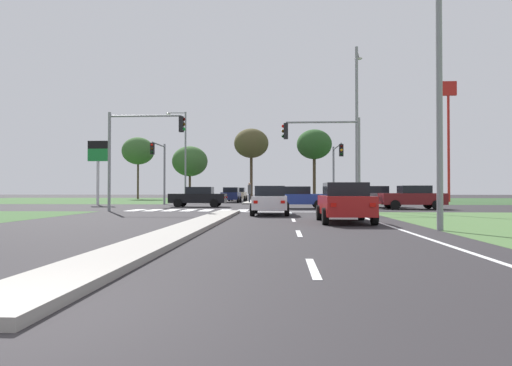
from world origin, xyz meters
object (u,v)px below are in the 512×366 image
object	(u,v)px
traffic_signal_near_right	(330,147)
traffic_signal_far_right	(336,162)
street_lamp_near	(441,64)
street_lamp_third	(184,152)
treeline_fourth	(314,145)
car_blue_second	(297,197)
car_maroon_fifth	(412,197)
treeline_third	(251,144)
fuel_price_totem	(98,158)
traffic_signal_far_left	(160,162)
treeline_near	(138,151)
street_lamp_second	(357,120)
fastfood_pole_sign	(448,115)
pedestrian_at_median	(249,190)
car_beige_third	(238,194)
car_red_fourth	(345,202)
car_black_seventh	(198,197)
car_navy_near	(231,195)
traffic_signal_near_left	(136,143)
car_white_sixth	(270,200)
treeline_second	(190,161)
car_grey_eighth	(375,197)

from	to	relation	value
traffic_signal_near_right	traffic_signal_far_right	bearing A→B (deg)	81.32
street_lamp_near	street_lamp_third	distance (m)	40.40
street_lamp_near	treeline_fourth	xyz separation A→B (m)	(-0.25, 51.96, 2.67)
car_blue_second	car_maroon_fifth	bearing A→B (deg)	86.65
car_blue_second	traffic_signal_far_right	xyz separation A→B (m)	(3.51, 6.39, 2.83)
treeline_third	fuel_price_totem	bearing A→B (deg)	-112.11
traffic_signal_far_left	street_lamp_third	xyz separation A→B (m)	(-0.61, 12.53, 1.95)
treeline_near	street_lamp_second	bearing A→B (deg)	-52.94
car_blue_second	fastfood_pole_sign	size ratio (longest dim) A/B	0.32
traffic_signal_far_left	street_lamp_second	size ratio (longest dim) A/B	0.50
traffic_signal_near_right	pedestrian_at_median	bearing A→B (deg)	110.48
car_blue_second	car_beige_third	distance (m)	23.58
car_beige_third	street_lamp_third	distance (m)	8.32
car_red_fourth	street_lamp_third	size ratio (longest dim) A/B	0.42
car_maroon_fifth	pedestrian_at_median	distance (m)	16.85
car_black_seventh	fastfood_pole_sign	xyz separation A→B (m)	(25.14, 17.21, 8.92)
car_navy_near	traffic_signal_near_left	xyz separation A→B (m)	(-3.61, -20.28, 3.37)
car_black_seventh	traffic_signal_far_left	distance (m)	6.66
car_beige_third	traffic_signal_far_left	distance (m)	16.84
traffic_signal_far_left	fastfood_pole_sign	world-z (taller)	fastfood_pole_sign
car_blue_second	traffic_signal_near_right	world-z (taller)	traffic_signal_near_right
fuel_price_totem	treeline_third	world-z (taller)	treeline_third
car_navy_near	car_black_seventh	size ratio (longest dim) A/B	0.96
traffic_signal_near_right	car_white_sixth	bearing A→B (deg)	-135.68
traffic_signal_far_right	fastfood_pole_sign	xyz separation A→B (m)	(14.11, 13.56, 6.09)
car_red_fourth	traffic_signal_far_left	xyz separation A→B (m)	(-13.10, 20.74, 2.95)
traffic_signal_near_left	car_maroon_fifth	bearing A→B (deg)	13.27
treeline_second	car_red_fourth	bearing A→B (deg)	-71.65
traffic_signal_far_left	treeline_near	bearing A→B (deg)	111.54
pedestrian_at_median	fuel_price_totem	bearing A→B (deg)	48.40
car_maroon_fifth	pedestrian_at_median	xyz separation A→B (m)	(-12.00, 11.82, 0.48)
traffic_signal_near_right	traffic_signal_far_right	xyz separation A→B (m)	(1.69, 11.06, -0.25)
car_black_seventh	pedestrian_at_median	size ratio (longest dim) A/B	2.29
traffic_signal_near_right	traffic_signal_far_left	xyz separation A→B (m)	(-13.51, 11.67, -0.12)
car_grey_eighth	car_beige_third	bearing A→B (deg)	-148.24
car_navy_near	car_blue_second	size ratio (longest dim) A/B	0.96
traffic_signal_far_left	car_red_fourth	bearing A→B (deg)	-57.72
car_beige_third	car_blue_second	bearing A→B (deg)	105.67
car_grey_eighth	treeline_third	size ratio (longest dim) A/B	0.40
street_lamp_near	street_lamp_second	world-z (taller)	street_lamp_second
street_lamp_second	treeline_second	xyz separation A→B (m)	(-18.76, 36.17, -0.43)
car_red_fourth	car_navy_near	bearing A→B (deg)	104.93
car_beige_third	car_maroon_fifth	xyz separation A→B (m)	(14.20, -23.16, -0.00)
pedestrian_at_median	treeline_near	xyz separation A→B (m)	(-17.97, 22.11, 5.76)
car_maroon_fifth	traffic_signal_far_right	world-z (taller)	traffic_signal_far_right
treeline_near	treeline_second	distance (m)	7.67
car_navy_near	treeline_near	size ratio (longest dim) A/B	0.46
car_navy_near	car_black_seventh	world-z (taller)	car_navy_near
car_black_seventh	treeline_second	size ratio (longest dim) A/B	0.55
traffic_signal_far_right	treeline_third	xyz separation A→B (m)	(-9.15, 29.73, 4.71)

